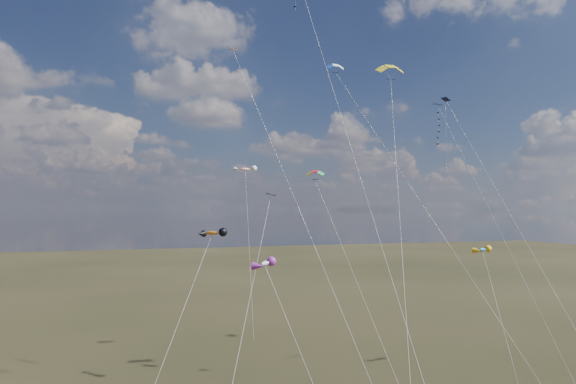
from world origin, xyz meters
name	(u,v)px	position (x,y,z in m)	size (l,w,h in m)	color
diamond_black_high	(445,137)	(20.83, 20.00, 26.05)	(3.54, 18.27, 30.41)	black
diamond_navy_tall	(305,16)	(0.69, 14.75, 36.54)	(2.00, 24.87, 42.55)	#0F1C50
diamond_black_mid	(259,252)	(-5.99, 7.55, 13.74)	(8.64, 14.70, 18.67)	black
diamond_navy_right	(453,145)	(12.84, 7.65, 23.17)	(1.90, 19.86, 27.88)	#0F164B
diamond_orange_center	(281,164)	(-3.59, 9.39, 21.14)	(8.60, 18.12, 32.96)	#DA5B0B
parafoil_yellow	(391,67)	(8.93, 12.21, 31.42)	(9.67, 17.75, 32.25)	gold
parafoil_blue_white	(337,68)	(7.03, 21.03, 33.57)	(9.84, 25.01, 34.47)	#133FB2
parafoil_tricolor	(316,173)	(2.09, 15.43, 20.83)	(4.98, 12.68, 21.48)	#E9AD04
novelty_orange_black	(212,234)	(-8.14, 17.32, 14.81)	(9.11, 12.04, 15.36)	orange
novelty_white_purple	(265,264)	(-5.96, 5.81, 12.91)	(4.84, 8.58, 13.36)	silver
novelty_redwhite_stripe	(245,170)	(2.19, 45.49, 23.45)	(3.74, 13.85, 24.11)	red
novelty_blue_yellow	(483,250)	(20.95, 13.57, 12.73)	(2.94, 7.87, 13.24)	#247AC1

